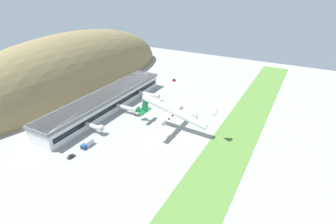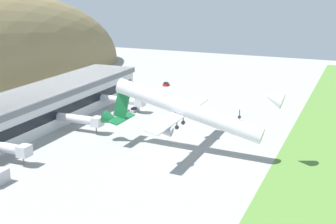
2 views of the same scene
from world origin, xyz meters
name	(u,v)px [view 1 (image 1 of 2)]	position (x,y,z in m)	size (l,w,h in m)	color
ground_plane	(172,120)	(0.00, 0.00, 0.00)	(331.33, 331.33, 0.00)	#9E9E99
grass_strip_foreground	(236,137)	(0.00, -40.96, 0.04)	(298.20, 23.52, 0.08)	#568438
hill_backdrop	(72,86)	(12.39, 102.22, 0.00)	(238.08, 66.89, 86.57)	olive
terminal_building	(105,101)	(-7.45, 47.97, 6.28)	(107.87, 18.84, 11.09)	silver
jetway_0	(95,127)	(-34.94, 32.33, 3.99)	(3.38, 12.11, 5.43)	silver
jetway_1	(128,108)	(-5.83, 30.37, 3.99)	(3.38, 15.79, 5.43)	silver
jetway_2	(150,95)	(20.54, 29.61, 3.99)	(3.38, 17.25, 5.43)	silver
cargo_airplane	(172,111)	(-9.25, -4.63, 11.69)	(37.51, 51.90, 16.19)	silver
service_car_0	(71,157)	(-59.03, 26.76, 0.58)	(4.28, 1.88, 1.40)	#333338
service_car_1	(155,99)	(21.26, 26.05, 0.65)	(4.35, 1.81, 1.57)	#999EA3
service_car_2	(174,80)	(65.01, 32.53, 0.68)	(3.69, 1.88, 1.64)	#B21E1E
fuel_truck	(87,144)	(-47.50, 26.63, 1.53)	(7.74, 2.55, 3.28)	#264C99
traffic_cone_0	(174,91)	(44.37, 22.01, 0.28)	(0.52, 0.52, 0.58)	orange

